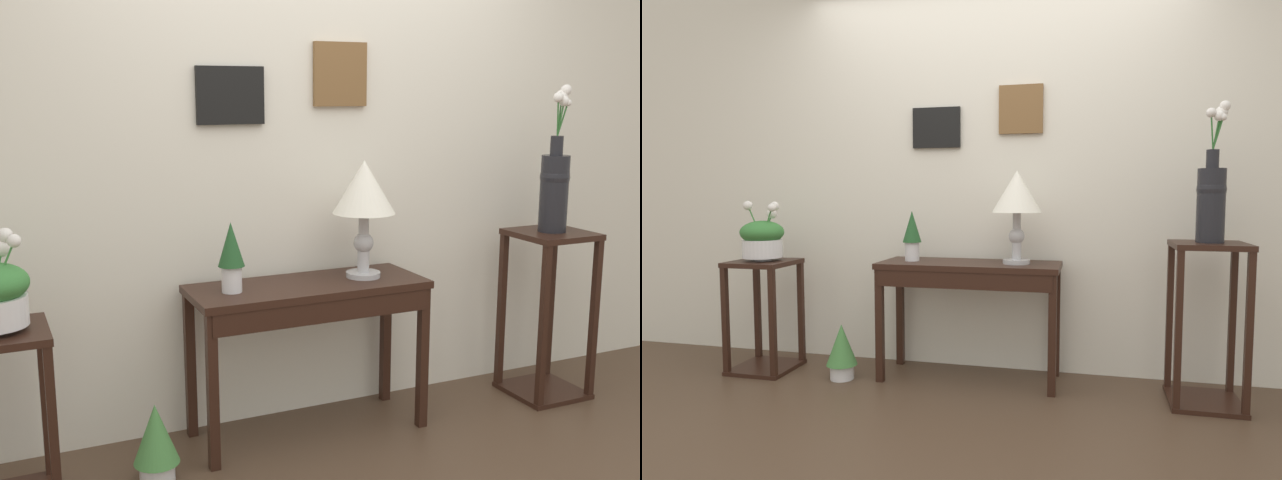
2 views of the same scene
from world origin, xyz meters
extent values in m
cube|color=silver|center=(0.00, 1.35, 1.40)|extent=(9.00, 0.10, 2.80)
cube|color=black|center=(-0.39, 1.29, 1.60)|extent=(0.32, 0.02, 0.26)
cube|color=#678E62|center=(-0.39, 1.28, 1.60)|extent=(0.26, 0.01, 0.21)
cube|color=brown|center=(0.17, 1.29, 1.70)|extent=(0.28, 0.02, 0.31)
cube|color=#B77387|center=(0.17, 1.28, 1.70)|extent=(0.22, 0.01, 0.24)
cube|color=black|center=(-0.11, 1.05, 0.72)|extent=(1.11, 0.43, 0.03)
cube|color=black|center=(-0.11, 0.85, 0.66)|extent=(1.05, 0.03, 0.10)
cube|color=black|center=(-0.63, 0.87, 0.35)|extent=(0.04, 0.04, 0.71)
cube|color=black|center=(0.42, 0.87, 0.35)|extent=(0.05, 0.04, 0.71)
cube|color=black|center=(-0.63, 1.23, 0.35)|extent=(0.04, 0.04, 0.71)
cube|color=black|center=(0.42, 1.23, 0.35)|extent=(0.05, 0.04, 0.71)
cylinder|color=#B7B7BC|center=(0.18, 1.05, 0.75)|extent=(0.17, 0.17, 0.02)
cylinder|color=#B7B7BC|center=(0.18, 1.05, 0.84)|extent=(0.06, 0.06, 0.14)
sphere|color=#B7B7BC|center=(0.18, 1.05, 0.91)|extent=(0.10, 0.10, 0.10)
cylinder|color=#B7B7BC|center=(0.18, 1.05, 0.98)|extent=(0.05, 0.05, 0.14)
cone|color=white|center=(0.18, 1.05, 1.18)|extent=(0.30, 0.30, 0.25)
cylinder|color=silver|center=(-0.48, 1.04, 0.80)|extent=(0.09, 0.09, 0.12)
cone|color=#235128|center=(-0.48, 1.04, 0.96)|extent=(0.12, 0.12, 0.20)
cube|color=black|center=(-1.29, 0.74, 0.36)|extent=(0.04, 0.03, 0.67)
cube|color=black|center=(-1.29, 1.08, 0.36)|extent=(0.04, 0.04, 0.67)
sphere|color=white|center=(-1.40, 0.96, 1.08)|extent=(0.06, 0.06, 0.06)
cylinder|color=#387A38|center=(-1.41, 0.90, 0.97)|extent=(0.10, 0.03, 0.21)
sphere|color=white|center=(-1.37, 0.88, 1.07)|extent=(0.05, 0.05, 0.05)
sphere|color=white|center=(-1.42, 0.96, 1.04)|extent=(0.07, 0.07, 0.07)
cube|color=black|center=(1.24, 0.95, 0.88)|extent=(0.38, 0.38, 0.03)
cube|color=black|center=(1.24, 0.95, 0.01)|extent=(0.38, 0.38, 0.03)
cube|color=black|center=(1.08, 0.78, 0.45)|extent=(0.04, 0.03, 0.84)
cube|color=black|center=(1.41, 0.78, 0.45)|extent=(0.04, 0.03, 0.84)
cube|color=black|center=(1.08, 1.12, 0.45)|extent=(0.04, 0.04, 0.84)
cube|color=black|center=(1.41, 1.12, 0.45)|extent=(0.04, 0.04, 0.84)
cylinder|color=black|center=(1.24, 0.95, 1.10)|extent=(0.14, 0.14, 0.40)
sphere|color=black|center=(1.24, 0.95, 1.19)|extent=(0.15, 0.15, 0.15)
cylinder|color=black|center=(1.24, 0.95, 1.35)|extent=(0.06, 0.06, 0.10)
cylinder|color=#2D662D|center=(1.27, 0.96, 1.51)|extent=(0.07, 0.03, 0.23)
sphere|color=white|center=(1.30, 0.97, 1.63)|extent=(0.06, 0.06, 0.06)
cylinder|color=#2D662D|center=(1.27, 0.94, 1.48)|extent=(0.05, 0.03, 0.17)
sphere|color=white|center=(1.29, 0.93, 1.56)|extent=(0.04, 0.04, 0.04)
cylinder|color=#2D662D|center=(1.26, 0.95, 1.48)|extent=(0.03, 0.02, 0.18)
sphere|color=white|center=(1.27, 0.94, 1.57)|extent=(0.05, 0.05, 0.05)
cylinder|color=#2D662D|center=(1.27, 0.96, 1.50)|extent=(0.05, 0.04, 0.20)
sphere|color=white|center=(1.29, 0.98, 1.60)|extent=(0.06, 0.06, 0.06)
cylinder|color=#2D662D|center=(1.24, 0.94, 1.49)|extent=(0.03, 0.02, 0.19)
sphere|color=white|center=(1.23, 0.94, 1.59)|extent=(0.05, 0.05, 0.05)
cylinder|color=silver|center=(-0.88, 0.85, 0.05)|extent=(0.15, 0.15, 0.10)
cone|color=#478442|center=(-0.88, 0.85, 0.22)|extent=(0.19, 0.19, 0.26)
camera|label=1|loc=(-1.48, -2.10, 1.62)|focal=42.65mm
camera|label=2|loc=(0.62, -2.18, 1.15)|focal=30.18mm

